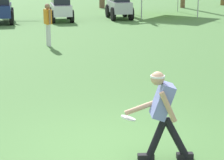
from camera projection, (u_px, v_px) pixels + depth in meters
The scene contains 7 objects.
ground_plane at pixel (112, 151), 7.20m from camera, with size 80.00×80.00×0.00m, color #4F823F.
frisbee_thrower at pixel (162, 111), 6.67m from camera, with size 1.06×0.56×1.43m.
frisbee_in_flight at pixel (128, 118), 6.87m from camera, with size 0.28×0.29×0.10m.
teammate_near_sideline at pixel (48, 21), 15.98m from camera, with size 0.29×0.49×1.56m.
parked_car_slot_b at pixel (1, 8), 22.15m from camera, with size 1.17×2.35×1.40m.
parked_car_slot_c at pixel (61, 7), 23.08m from camera, with size 1.14×2.40×1.34m.
parked_car_slot_d at pixel (119, 5), 23.89m from camera, with size 1.18×2.36×1.40m.
Camera 1 is at (-1.33, -6.51, 3.01)m, focal length 70.00 mm.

